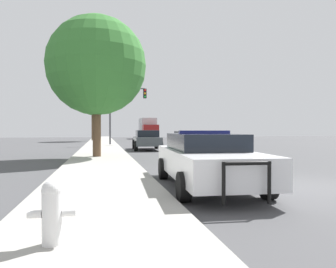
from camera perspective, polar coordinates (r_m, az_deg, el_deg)
The scene contains 10 objects.
ground_plane at distance 9.53m, azimuth 21.13°, elevation -8.52°, with size 110.00×110.00×0.00m, color #474749.
sidewalk_left at distance 8.05m, azimuth -11.65°, elevation -9.73°, with size 3.00×110.00×0.13m.
police_car at distance 8.77m, azimuth 6.70°, elevation -4.27°, with size 2.33×5.44×1.50m.
fire_hydrant at distance 4.34m, azimuth -19.57°, elevation -12.42°, with size 0.56×0.25×0.79m.
traffic_light at distance 30.88m, azimuth -7.60°, elevation 5.23°, with size 3.48×0.35×5.37m.
car_background_oncoming at distance 29.01m, azimuth 3.01°, elevation -0.74°, with size 1.98×4.00×1.35m.
car_background_midblock at distance 24.25m, azimuth -3.71°, elevation -0.95°, with size 2.15×4.57×1.45m.
box_truck at distance 51.64m, azimuth -3.49°, elevation 1.08°, with size 2.58×6.60×3.26m.
tree_sidewalk_near at distance 17.56m, azimuth -12.33°, elevation 11.53°, with size 5.10×5.10×7.23m.
tree_sidewalk_far at distance 42.86m, azimuth -12.91°, elevation 5.85°, with size 4.02×4.02×7.19m.
Camera 1 is at (-5.07, -7.92, 1.55)m, focal length 35.00 mm.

